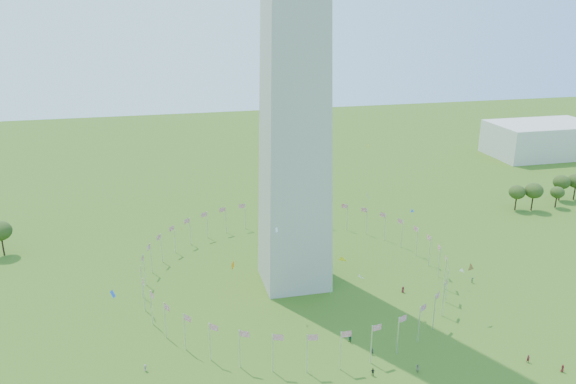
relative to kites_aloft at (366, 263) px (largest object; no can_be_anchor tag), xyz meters
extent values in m
cylinder|color=silver|center=(28.88, 23.57, -10.75)|extent=(0.24, 0.24, 9.00)
cylinder|color=silver|center=(28.27, 30.52, -10.75)|extent=(0.24, 0.24, 9.00)
cylinder|color=silver|center=(26.47, 37.25, -10.75)|extent=(0.24, 0.24, 9.00)
cylinder|color=silver|center=(23.52, 43.57, -10.75)|extent=(0.24, 0.24, 9.00)
cylinder|color=silver|center=(19.52, 49.28, -10.75)|extent=(0.24, 0.24, 9.00)
cylinder|color=silver|center=(14.59, 54.21, -10.75)|extent=(0.24, 0.24, 9.00)
cylinder|color=silver|center=(8.88, 58.21, -10.75)|extent=(0.24, 0.24, 9.00)
cylinder|color=silver|center=(2.56, 61.16, -10.75)|extent=(0.24, 0.24, 9.00)
cylinder|color=silver|center=(-4.17, 62.96, -10.75)|extent=(0.24, 0.24, 9.00)
cylinder|color=silver|center=(-11.12, 63.57, -10.75)|extent=(0.24, 0.24, 9.00)
cylinder|color=silver|center=(-18.06, 62.96, -10.75)|extent=(0.24, 0.24, 9.00)
cylinder|color=silver|center=(-24.80, 61.16, -10.75)|extent=(0.24, 0.24, 9.00)
cylinder|color=silver|center=(-31.12, 58.21, -10.75)|extent=(0.24, 0.24, 9.00)
cylinder|color=silver|center=(-36.83, 54.21, -10.75)|extent=(0.24, 0.24, 9.00)
cylinder|color=silver|center=(-41.76, 49.28, -10.75)|extent=(0.24, 0.24, 9.00)
cylinder|color=silver|center=(-45.76, 43.57, -10.75)|extent=(0.24, 0.24, 9.00)
cylinder|color=silver|center=(-48.71, 37.25, -10.75)|extent=(0.24, 0.24, 9.00)
cylinder|color=silver|center=(-50.51, 30.52, -10.75)|extent=(0.24, 0.24, 9.00)
cylinder|color=silver|center=(-51.12, 23.57, -10.75)|extent=(0.24, 0.24, 9.00)
cylinder|color=silver|center=(-50.51, 16.62, -10.75)|extent=(0.24, 0.24, 9.00)
cylinder|color=silver|center=(-48.71, 9.89, -10.75)|extent=(0.24, 0.24, 9.00)
cylinder|color=silver|center=(-45.76, 3.57, -10.75)|extent=(0.24, 0.24, 9.00)
cylinder|color=silver|center=(-41.76, -2.14, -10.75)|extent=(0.24, 0.24, 9.00)
cylinder|color=silver|center=(-36.83, -7.07, -10.75)|extent=(0.24, 0.24, 9.00)
cylinder|color=silver|center=(-31.12, -11.07, -10.75)|extent=(0.24, 0.24, 9.00)
cylinder|color=silver|center=(-24.80, -14.02, -10.75)|extent=(0.24, 0.24, 9.00)
cylinder|color=silver|center=(-18.06, -15.82, -10.75)|extent=(0.24, 0.24, 9.00)
cylinder|color=silver|center=(-11.12, -16.43, -10.75)|extent=(0.24, 0.24, 9.00)
cylinder|color=silver|center=(-4.17, -15.82, -10.75)|extent=(0.24, 0.24, 9.00)
cylinder|color=silver|center=(2.56, -14.02, -10.75)|extent=(0.24, 0.24, 9.00)
cylinder|color=silver|center=(8.88, -11.07, -10.75)|extent=(0.24, 0.24, 9.00)
cylinder|color=silver|center=(14.59, -7.07, -10.75)|extent=(0.24, 0.24, 9.00)
cylinder|color=silver|center=(19.52, -2.14, -10.75)|extent=(0.24, 0.24, 9.00)
cylinder|color=silver|center=(23.52, 3.57, -10.75)|extent=(0.24, 0.24, 9.00)
cylinder|color=silver|center=(26.47, 9.89, -10.75)|extent=(0.24, 0.24, 9.00)
cylinder|color=silver|center=(28.27, 16.62, -10.75)|extent=(0.24, 0.24, 9.00)
cube|color=beige|center=(138.88, 123.57, -7.25)|extent=(50.00, 30.00, 16.00)
imported|color=black|center=(-5.24, -19.90, -14.36)|extent=(1.22, 1.02, 1.78)
imported|color=#551318|center=(33.14, -27.68, -14.42)|extent=(0.67, 0.89, 1.67)
imported|color=#183E23|center=(-5.92, -7.70, -14.30)|extent=(1.15, 1.17, 1.91)
imported|color=#262626|center=(-2.76, -13.11, -14.45)|extent=(0.62, 0.44, 1.60)
imported|color=slate|center=(4.06, -20.90, -14.36)|extent=(1.02, 1.09, 1.79)
imported|color=gray|center=(-50.32, -7.78, -14.47)|extent=(0.99, 1.16, 1.57)
imported|color=#57141E|center=(15.09, 10.68, -14.40)|extent=(0.85, 0.58, 1.72)
imported|color=maroon|center=(28.26, -23.26, -14.35)|extent=(0.72, 0.53, 1.81)
imported|color=#194024|center=(35.60, 11.33, -14.49)|extent=(0.73, 1.08, 1.54)
plane|color=white|center=(-0.03, 2.70, -4.80)|extent=(1.43, 2.23, 1.85)
plane|color=yellow|center=(30.33, -26.93, 20.54)|extent=(1.22, 1.43, 1.84)
plane|color=orange|center=(-32.17, -12.98, 9.34)|extent=(0.94, 1.68, 1.90)
plane|color=orange|center=(-40.31, 23.93, 2.75)|extent=(0.28, 1.65, 1.62)
plane|color=white|center=(-18.60, 10.57, 5.75)|extent=(1.27, 0.41, 1.29)
plane|color=blue|center=(-1.33, -2.85, 17.39)|extent=(1.84, 0.76, 1.67)
plane|color=yellow|center=(4.84, 14.11, 23.80)|extent=(0.13, 1.22, 1.23)
plane|color=white|center=(31.10, 9.76, -10.25)|extent=(1.08, 1.22, 1.40)
plane|color=green|center=(-5.68, 7.61, -10.25)|extent=(1.82, 0.94, 2.03)
plane|color=blue|center=(-57.80, 17.74, -10.25)|extent=(0.77, 1.96, 1.81)
plane|color=blue|center=(17.88, 14.44, 5.94)|extent=(1.00, 0.50, 0.91)
plane|color=yellow|center=(25.13, -3.35, -2.37)|extent=(1.85, 0.75, 1.80)
plane|color=yellow|center=(-2.88, 7.87, -2.39)|extent=(1.80, 2.35, 2.36)
ellipsoid|color=#3A521B|center=(-91.93, 59.19, -10.01)|extent=(6.72, 6.72, 10.50)
ellipsoid|color=#3A521B|center=(80.45, 58.10, -10.65)|extent=(5.89, 5.89, 9.20)
ellipsoid|color=#3A521B|center=(85.93, 56.32, -10.17)|extent=(6.50, 6.50, 10.16)
ellipsoid|color=#3A521B|center=(96.52, 57.04, -11.32)|extent=(5.04, 5.04, 7.88)
ellipsoid|color=#3A521B|center=(103.02, 63.38, -10.34)|extent=(6.29, 6.29, 9.83)
ellipsoid|color=#3A521B|center=(109.18, 62.98, -10.23)|extent=(6.43, 6.43, 10.05)
camera|label=1|loc=(-44.03, -109.39, 57.11)|focal=35.00mm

